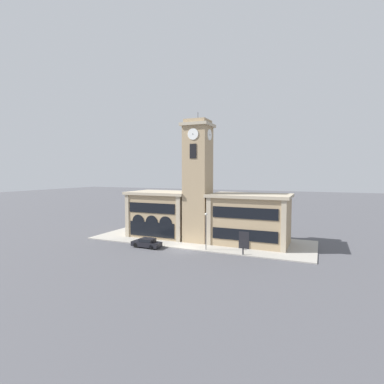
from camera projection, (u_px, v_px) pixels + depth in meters
ground_plane at (184, 249)px, 43.10m from camera, size 300.00×300.00×0.00m
sidewalk_kerb at (200, 240)px, 48.96m from camera, size 35.54×12.81×0.15m
clock_tower at (198, 181)px, 47.35m from camera, size 4.50×4.50×20.50m
town_hall_left_wing at (163, 214)px, 52.26m from camera, size 11.05×8.09×7.80m
town_hall_right_wing at (250, 219)px, 46.17m from camera, size 12.27×8.09×7.78m
parked_car_near at (147, 243)px, 44.22m from camera, size 4.48×1.88×1.37m
street_lamp at (206, 225)px, 42.10m from camera, size 0.36×0.36×5.26m
bollard at (243, 251)px, 39.84m from camera, size 0.18×0.18×1.06m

